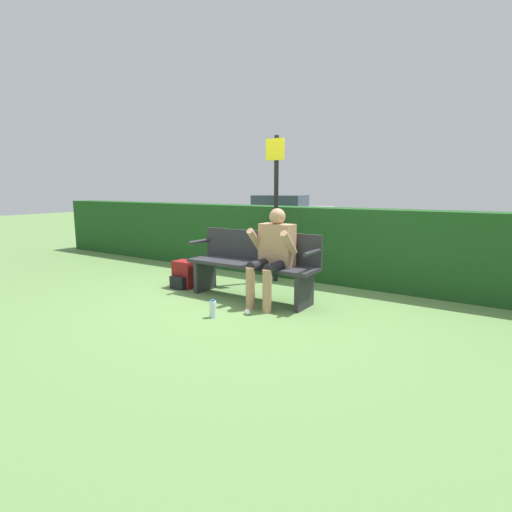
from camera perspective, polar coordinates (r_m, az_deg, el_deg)
The scene contains 9 objects.
ground_plane at distance 5.37m, azimuth -0.75°, elevation -6.11°, with size 40.00×40.00×0.00m, color #668E4C.
hedge_back at distance 6.58m, azimuth 6.92°, elevation 1.93°, with size 12.00×0.51×1.16m.
park_bench at distance 5.31m, azimuth -0.38°, elevation -1.03°, with size 1.83×0.47×0.89m.
person_seated at distance 4.98m, azimuth 2.43°, elevation 0.71°, with size 0.57×0.59×1.21m.
backpack at distance 6.03m, azimuth -10.15°, elevation -2.67°, with size 0.33×0.34×0.39m.
water_bottle at distance 4.62m, azimuth -6.17°, elevation -7.55°, with size 0.08×0.08×0.21m.
signpost at distance 6.20m, azimuth 2.86°, elevation 8.05°, with size 0.31×0.09×2.24m.
parked_car at distance 15.44m, azimuth 3.52°, elevation 6.41°, with size 4.10×2.50×1.18m.
litter_crumple at distance 4.70m, azimuth -1.20°, elevation -7.99°, with size 0.07×0.07×0.07m.
Camera 1 is at (2.90, -4.27, 1.46)m, focal length 28.00 mm.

